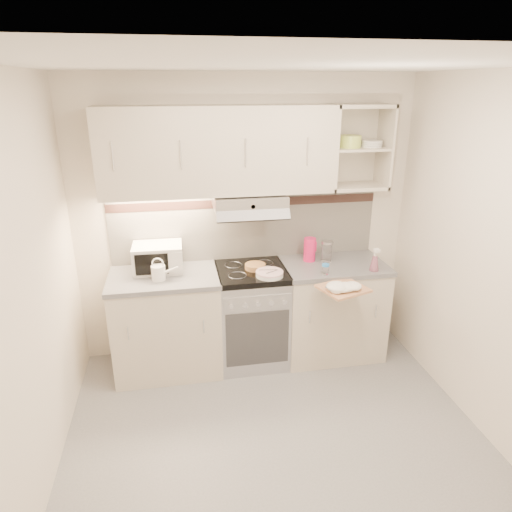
{
  "coord_description": "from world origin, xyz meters",
  "views": [
    {
      "loc": [
        -0.62,
        -2.51,
        2.4
      ],
      "look_at": [
        0.01,
        0.95,
        1.08
      ],
      "focal_mm": 32.0,
      "sensor_mm": 36.0,
      "label": 1
    }
  ],
  "objects_px": {
    "cutting_board": "(343,288)",
    "spray_bottle": "(375,261)",
    "watering_can": "(159,272)",
    "plate_stack": "(270,274)",
    "glass_jar": "(326,251)",
    "pink_pitcher": "(310,249)",
    "electric_range": "(252,315)",
    "microwave": "(158,258)"
  },
  "relations": [
    {
      "from": "electric_range",
      "to": "watering_can",
      "type": "height_order",
      "value": "watering_can"
    },
    {
      "from": "pink_pitcher",
      "to": "spray_bottle",
      "type": "distance_m",
      "value": 0.58
    },
    {
      "from": "watering_can",
      "to": "glass_jar",
      "type": "distance_m",
      "value": 1.48
    },
    {
      "from": "glass_jar",
      "to": "cutting_board",
      "type": "distance_m",
      "value": 0.54
    },
    {
      "from": "electric_range",
      "to": "glass_jar",
      "type": "relative_size",
      "value": 4.73
    },
    {
      "from": "electric_range",
      "to": "glass_jar",
      "type": "height_order",
      "value": "glass_jar"
    },
    {
      "from": "plate_stack",
      "to": "microwave",
      "type": "bearing_deg",
      "value": 161.99
    },
    {
      "from": "electric_range",
      "to": "pink_pitcher",
      "type": "xyz_separation_m",
      "value": [
        0.55,
        0.11,
        0.56
      ]
    },
    {
      "from": "microwave",
      "to": "watering_can",
      "type": "bearing_deg",
      "value": -86.1
    },
    {
      "from": "cutting_board",
      "to": "spray_bottle",
      "type": "bearing_deg",
      "value": 14.86
    },
    {
      "from": "pink_pitcher",
      "to": "glass_jar",
      "type": "distance_m",
      "value": 0.15
    },
    {
      "from": "electric_range",
      "to": "plate_stack",
      "type": "xyz_separation_m",
      "value": [
        0.12,
        -0.18,
        0.47
      ]
    },
    {
      "from": "watering_can",
      "to": "pink_pitcher",
      "type": "bearing_deg",
      "value": 20.19
    },
    {
      "from": "electric_range",
      "to": "spray_bottle",
      "type": "distance_m",
      "value": 1.18
    },
    {
      "from": "microwave",
      "to": "glass_jar",
      "type": "relative_size",
      "value": 2.19
    },
    {
      "from": "watering_can",
      "to": "plate_stack",
      "type": "height_order",
      "value": "watering_can"
    },
    {
      "from": "pink_pitcher",
      "to": "cutting_board",
      "type": "xyz_separation_m",
      "value": [
        0.11,
        -0.57,
        -0.14
      ]
    },
    {
      "from": "plate_stack",
      "to": "electric_range",
      "type": "bearing_deg",
      "value": 124.24
    },
    {
      "from": "cutting_board",
      "to": "plate_stack",
      "type": "bearing_deg",
      "value": 133.72
    },
    {
      "from": "watering_can",
      "to": "glass_jar",
      "type": "relative_size",
      "value": 1.18
    },
    {
      "from": "watering_can",
      "to": "cutting_board",
      "type": "bearing_deg",
      "value": -2.72
    },
    {
      "from": "pink_pitcher",
      "to": "plate_stack",
      "type": "bearing_deg",
      "value": -150.17
    },
    {
      "from": "watering_can",
      "to": "spray_bottle",
      "type": "distance_m",
      "value": 1.82
    },
    {
      "from": "electric_range",
      "to": "watering_can",
      "type": "distance_m",
      "value": 0.94
    },
    {
      "from": "watering_can",
      "to": "plate_stack",
      "type": "distance_m",
      "value": 0.91
    },
    {
      "from": "cutting_board",
      "to": "electric_range",
      "type": "bearing_deg",
      "value": 126.43
    },
    {
      "from": "electric_range",
      "to": "watering_can",
      "type": "xyz_separation_m",
      "value": [
        -0.78,
        -0.09,
        0.52
      ]
    },
    {
      "from": "microwave",
      "to": "glass_jar",
      "type": "distance_m",
      "value": 1.49
    },
    {
      "from": "watering_can",
      "to": "pink_pitcher",
      "type": "relative_size",
      "value": 1.05
    },
    {
      "from": "glass_jar",
      "to": "cutting_board",
      "type": "bearing_deg",
      "value": -93.41
    },
    {
      "from": "watering_can",
      "to": "electric_range",
      "type": "bearing_deg",
      "value": 18.41
    },
    {
      "from": "electric_range",
      "to": "cutting_board",
      "type": "relative_size",
      "value": 2.6
    },
    {
      "from": "plate_stack",
      "to": "glass_jar",
      "type": "xyz_separation_m",
      "value": [
        0.57,
        0.24,
        0.07
      ]
    },
    {
      "from": "plate_stack",
      "to": "glass_jar",
      "type": "distance_m",
      "value": 0.63
    },
    {
      "from": "glass_jar",
      "to": "microwave",
      "type": "bearing_deg",
      "value": 177.96
    },
    {
      "from": "plate_stack",
      "to": "cutting_board",
      "type": "relative_size",
      "value": 0.67
    },
    {
      "from": "microwave",
      "to": "glass_jar",
      "type": "height_order",
      "value": "microwave"
    },
    {
      "from": "pink_pitcher",
      "to": "glass_jar",
      "type": "xyz_separation_m",
      "value": [
        0.14,
        -0.04,
        -0.01
      ]
    },
    {
      "from": "pink_pitcher",
      "to": "glass_jar",
      "type": "bearing_deg",
      "value": -20.39
    },
    {
      "from": "pink_pitcher",
      "to": "cutting_board",
      "type": "height_order",
      "value": "pink_pitcher"
    },
    {
      "from": "plate_stack",
      "to": "pink_pitcher",
      "type": "height_order",
      "value": "pink_pitcher"
    },
    {
      "from": "plate_stack",
      "to": "pink_pitcher",
      "type": "xyz_separation_m",
      "value": [
        0.43,
        0.29,
        0.09
      ]
    }
  ]
}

